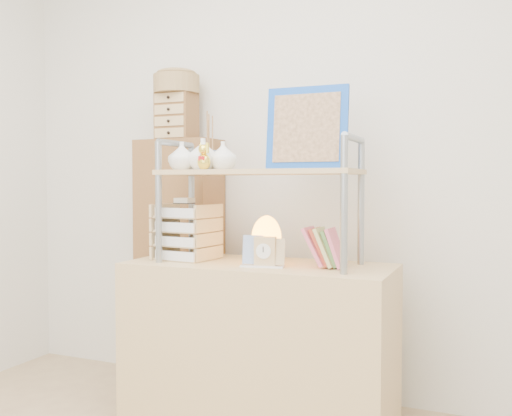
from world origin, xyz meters
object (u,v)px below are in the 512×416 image
at_px(desk, 259,346).
at_px(letter_tray, 185,235).
at_px(cabinet, 179,262).
at_px(salt_lamp, 267,239).

xyz_separation_m(desk, letter_tray, (-0.37, -0.01, 0.49)).
distance_m(cabinet, letter_tray, 0.50).
distance_m(desk, salt_lamp, 0.49).
bearing_deg(desk, salt_lamp, 30.53).
bearing_deg(letter_tray, desk, 2.17).
distance_m(cabinet, salt_lamp, 0.78).
relative_size(desk, letter_tray, 4.10).
relative_size(letter_tray, salt_lamp, 1.36).
relative_size(cabinet, salt_lamp, 6.26).
bearing_deg(cabinet, letter_tray, -53.55).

